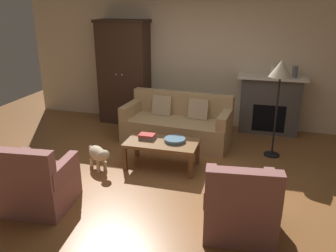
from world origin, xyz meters
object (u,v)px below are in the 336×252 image
Objects in this scene: book_stack at (147,136)px; armchair_near_right at (240,206)px; mantel_vase_slate at (295,72)px; armoire at (124,72)px; couch at (177,125)px; armchair_near_left at (37,184)px; fruit_bowl at (175,140)px; dog at (98,154)px; coffee_table at (162,145)px; fireplace at (270,104)px; mantel_vase_cream at (273,70)px; floor_lamp at (280,74)px.

book_stack is 2.06m from armchair_near_right.
mantel_vase_slate is 3.49m from armchair_near_right.
armoire is 1.06× the size of couch.
mantel_vase_slate is at bearing 48.06° from armchair_near_left.
dog is (-1.10, -0.39, -0.20)m from fruit_bowl.
armoire reaches higher than coffee_table.
armoire is at bearing -178.49° from fireplace.
armoire is at bearing -178.83° from mantel_vase_cream.
book_stack is (-1.83, -1.95, -0.11)m from fireplace.
couch is at bearing 118.37° from armchair_near_right.
coffee_table is 1.25× the size of armchair_near_right.
mantel_vase_cream is 0.14× the size of floor_lamp.
mantel_vase_cream is at bearing 1.17° from armoire.
mantel_vase_slate is (0.38, -0.02, 0.65)m from fireplace.
dog is at bearing 77.78° from armchair_near_left.
armoire reaches higher than fruit_bowl.
fireplace is at bearing 54.49° from fruit_bowl.
couch is 2.36m from mantel_vase_slate.
armchair_near_left is at bearing -102.22° from dog.
couch is 1.68m from dog.
mantel_vase_slate is (1.77, 1.93, 0.78)m from fruit_bowl.
floor_lamp reaches higher than book_stack.
armoire reaches higher than mantel_vase_slate.
armchair_near_left is at bearing -131.19° from fruit_bowl.
floor_lamp is (1.47, 0.84, 0.92)m from fruit_bowl.
floor_lamp reaches higher than dog.
mantel_vase_cream is at bearing -90.00° from fireplace.
armchair_near_right is at bearing -41.89° from book_stack.
floor_lamp reaches higher than armchair_near_right.
floor_lamp is at bearing 23.65° from book_stack.
floor_lamp is (0.38, 2.21, 1.06)m from armchair_near_right.
fireplace reaches higher than armchair_near_left.
mantel_vase_cream is at bearing 54.24° from fruit_bowl.
dog is at bearing -154.50° from floor_lamp.
fruit_bowl is 0.44m from book_stack.
fireplace is at bearing 43.20° from dog.
coffee_table is 0.27m from book_stack.
book_stack is at bearing -138.87° from mantel_vase_slate.
mantel_vase_slate is at bearing 24.25° from couch.
armoire is at bearing 101.51° from dog.
coffee_table is at bearing -134.72° from mantel_vase_slate.
fireplace is 1.43× the size of armchair_near_right.
couch reaches higher than fruit_bowl.
mantel_vase_slate is at bearing 45.28° from coffee_table.
fruit_bowl is (-1.39, -1.95, -0.12)m from fireplace.
fireplace is 6.12× the size of mantel_vase_slate.
dog is at bearing -149.46° from book_stack.
fruit_bowl is (0.19, 0.05, 0.08)m from coffee_table.
fireplace is 0.76m from mantel_vase_slate.
mantel_vase_slate is at bearing 0.00° from mantel_vase_cream.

